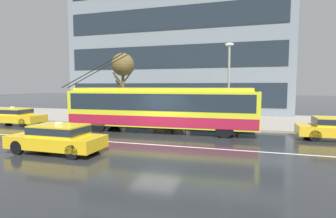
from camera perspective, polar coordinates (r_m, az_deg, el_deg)
name	(u,v)px	position (r m, az deg, el deg)	size (l,w,h in m)	color
ground_plane	(156,140)	(14.79, -2.65, -6.66)	(160.00, 160.00, 0.00)	#25272A
sidewalk_slab	(190,119)	(23.63, 4.81, -2.12)	(80.00, 10.00, 0.14)	gray
lane_centre_line	(148,144)	(13.69, -4.33, -7.61)	(72.00, 0.14, 0.01)	silver
trolleybus	(161,107)	(17.27, -1.53, 0.33)	(13.41, 2.91, 5.15)	yellow
taxi_oncoming_near	(58,137)	(12.88, -22.77, -5.62)	(4.27, 1.75, 1.39)	yellow
taxi_queued_behind_bus	(14,116)	(23.71, -30.29, -1.22)	(4.61, 1.85, 1.39)	yellow
bus_shelter	(166,98)	(21.02, -0.48, 2.34)	(4.01, 1.88, 2.44)	gray
pedestrian_at_shelter	(172,102)	(19.58, 0.87, 1.54)	(1.54, 1.54, 2.05)	navy
pedestrian_approaching_curb	(155,101)	(21.74, -2.87, 1.79)	(1.05, 1.05, 2.03)	black
pedestrian_walking_past	(239,104)	(18.98, 15.02, 1.06)	(1.31, 1.31, 2.05)	#5C5751
pedestrian_waiting_by_pole	(222,111)	(19.94, 11.61, -0.50)	(0.49, 0.49, 1.65)	#4D424B
street_lamp	(229,77)	(18.86, 13.02, 6.82)	(0.60, 0.32, 5.80)	gray
street_tree_bare	(123,66)	(23.62, -9.76, 9.20)	(1.99, 1.99, 5.71)	brown
office_tower_corner_left	(186,32)	(35.39, 3.83, 16.24)	(24.33, 15.49, 19.79)	gray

